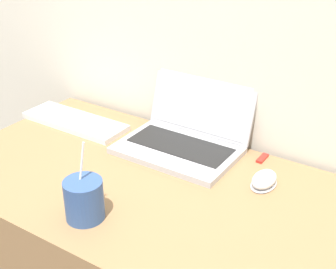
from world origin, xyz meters
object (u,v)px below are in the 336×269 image
at_px(laptop, 187,130).
at_px(usb_stick, 262,158).
at_px(computer_mouse, 264,180).
at_px(drink_cup, 84,199).
at_px(external_keyboard, 75,121).

relative_size(laptop, usb_stick, 6.40).
bearing_deg(computer_mouse, drink_cup, -129.68).
bearing_deg(external_keyboard, computer_mouse, -0.08).
xyz_separation_m(external_keyboard, usb_stick, (0.68, 0.13, -0.01)).
xyz_separation_m(drink_cup, external_keyboard, (-0.41, 0.40, -0.05)).
xyz_separation_m(laptop, usb_stick, (0.25, 0.05, -0.05)).
xyz_separation_m(computer_mouse, external_keyboard, (-0.74, 0.00, -0.01)).
bearing_deg(drink_cup, laptop, 87.68).
height_order(drink_cup, usb_stick, drink_cup).
relative_size(drink_cup, usb_stick, 3.58).
height_order(laptop, drink_cup, laptop).
height_order(computer_mouse, usb_stick, computer_mouse).
distance_m(drink_cup, computer_mouse, 0.52).
bearing_deg(drink_cup, external_keyboard, 135.87).
relative_size(laptop, computer_mouse, 3.51).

